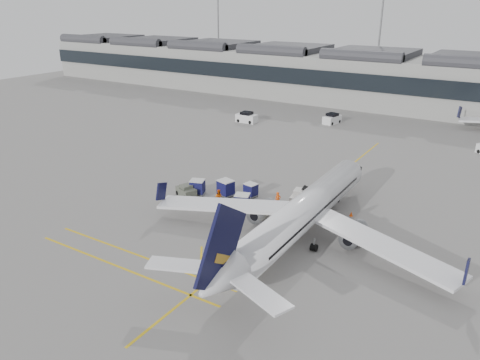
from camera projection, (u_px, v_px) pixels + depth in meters
The scene contains 17 objects.
ground at pixel (189, 214), 53.82m from camera, with size 220.00×220.00×0.00m, color gray.
terminal at pixel (379, 78), 108.42m from camera, with size 200.00×20.45×12.40m.
light_masts at pixel (393, 36), 117.36m from camera, with size 113.00×0.60×25.45m.
apron_markings at pixel (305, 203), 56.74m from camera, with size 0.25×60.00×0.01m, color gold.
airliner_main at pixel (301, 214), 47.30m from camera, with size 32.52×35.51×9.44m.
belt_loader at pixel (308, 199), 56.23m from camera, with size 5.45×2.49×2.16m.
baggage_cart_a at pixel (226, 187), 58.48m from camera, with size 2.30×2.06×2.05m.
baggage_cart_b at pixel (242, 201), 54.71m from camera, with size 2.16×1.97×1.87m.
baggage_cart_c at pixel (251, 189), 58.36m from camera, with size 1.84×1.62×1.69m.
baggage_cart_d at pixel (197, 187), 58.87m from camera, with size 2.25×2.06×1.94m.
ramp_agent_a at pixel (278, 200), 55.18m from camera, with size 0.70×0.46×1.92m, color #FA520D.
ramp_agent_b at pixel (219, 197), 55.98m from camera, with size 0.94×0.73×1.92m, color orange.
pushback_tug at pixel (186, 191), 58.40m from camera, with size 3.11×2.54×1.51m.
safety_cone_nose at pixel (347, 184), 61.82m from camera, with size 0.33×0.33×0.45m, color #F24C0A.
safety_cone_engine at pixel (351, 214), 53.17m from camera, with size 0.40×0.40×0.55m, color #F24C0A.
service_van_left at pixel (247, 118), 93.89m from camera, with size 4.14×2.10×2.13m.
service_van_mid at pixel (332, 119), 93.00m from camera, with size 2.75×4.31×2.05m.
Camera 1 is at (31.01, -38.16, 22.99)m, focal length 35.00 mm.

